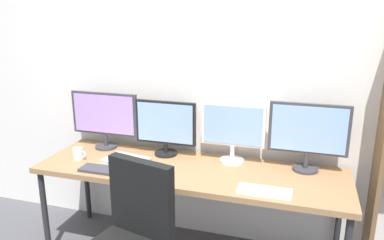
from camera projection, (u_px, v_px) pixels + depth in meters
The scene contains 11 objects.
wall_back at pixel (206, 82), 2.98m from camera, with size 4.63×0.10×2.60m.
desk at pixel (190, 175), 2.76m from camera, with size 2.23×0.68×0.74m.
monitor_far_left at pixel (105, 117), 3.10m from camera, with size 0.57×0.18×0.47m.
monitor_center_left at pixel (166, 126), 2.95m from camera, with size 0.49×0.18×0.43m.
monitor_center_right at pixel (233, 129), 2.80m from camera, with size 0.47×0.18×0.45m.
monitor_far_right at pixel (308, 133), 2.64m from camera, with size 0.55×0.18×0.49m.
keyboard_left at pixel (105, 170), 2.69m from camera, with size 0.36×0.13×0.02m, color #38383D.
keyboard_right at pixel (264, 191), 2.38m from camera, with size 0.34×0.13×0.02m, color silver.
computer_mouse at pixel (139, 173), 2.63m from camera, with size 0.06×0.10×0.03m, color silver.
laptop_closed at pixel (126, 160), 2.87m from camera, with size 0.32×0.22×0.02m, color silver.
coffee_mug at pixel (78, 154), 2.91m from camera, with size 0.11×0.08×0.09m.
Camera 1 is at (0.76, -1.83, 1.83)m, focal length 35.62 mm.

